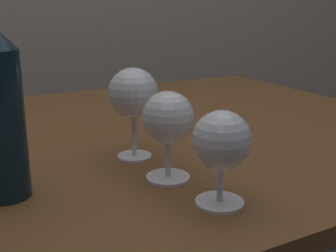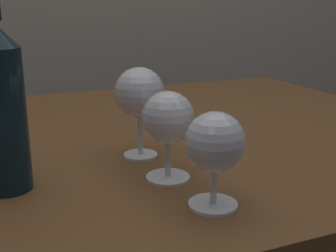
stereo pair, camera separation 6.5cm
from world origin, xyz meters
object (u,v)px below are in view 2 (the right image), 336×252
object	(u,v)px
wine_glass_port	(139,95)
wine_bottle	(0,103)
wine_glass_white	(215,145)
wine_glass_cabernet	(168,121)

from	to	relation	value
wine_glass_port	wine_bottle	bearing A→B (deg)	-166.28
wine_glass_port	wine_bottle	size ratio (longest dim) A/B	0.48
wine_glass_white	wine_glass_port	size ratio (longest dim) A/B	0.82
wine_glass_cabernet	wine_glass_port	distance (m)	0.11
wine_glass_white	wine_glass_port	xyz separation A→B (m)	(-0.02, 0.22, 0.02)
wine_glass_cabernet	wine_bottle	distance (m)	0.24
wine_glass_white	wine_glass_port	world-z (taller)	wine_glass_port
wine_glass_cabernet	wine_glass_port	world-z (taller)	wine_glass_port
wine_glass_cabernet	wine_bottle	bearing A→B (deg)	165.89
wine_glass_white	wine_glass_port	bearing A→B (deg)	96.13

